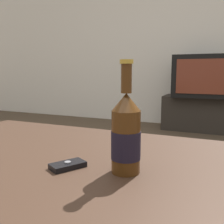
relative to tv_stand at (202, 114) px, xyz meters
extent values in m
cube|color=silver|center=(-0.23, 0.27, 1.09)|extent=(8.00, 0.05, 2.60)
cube|color=#332116|center=(-0.23, -2.76, 0.25)|extent=(1.09, 0.72, 0.04)
cylinder|color=black|center=(-0.71, -2.46, 0.01)|extent=(0.07, 0.07, 0.44)
cylinder|color=black|center=(0.26, -2.46, 0.01)|extent=(0.07, 0.07, 0.44)
cube|color=#28231E|center=(0.00, 0.00, 0.00)|extent=(0.94, 0.38, 0.43)
cube|color=black|center=(0.00, 0.00, 0.46)|extent=(0.68, 0.59, 0.50)
cube|color=maroon|center=(0.00, -0.30, 0.46)|extent=(0.56, 0.01, 0.39)
cylinder|color=#47280F|center=(0.05, -2.82, 0.35)|extent=(0.07, 0.07, 0.16)
cylinder|color=black|center=(0.05, -2.82, 0.34)|extent=(0.07, 0.07, 0.07)
cone|color=#47280F|center=(0.05, -2.82, 0.45)|extent=(0.07, 0.07, 0.04)
cylinder|color=#47280F|center=(0.05, -2.82, 0.50)|extent=(0.03, 0.03, 0.07)
cylinder|color=#B79333|center=(0.05, -2.82, 0.54)|extent=(0.03, 0.03, 0.01)
cube|color=black|center=(-0.10, -2.85, 0.28)|extent=(0.09, 0.10, 0.01)
cylinder|color=slate|center=(-0.10, -2.85, 0.29)|extent=(0.02, 0.02, 0.00)
camera|label=1|loc=(0.27, -3.41, 0.52)|focal=42.00mm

